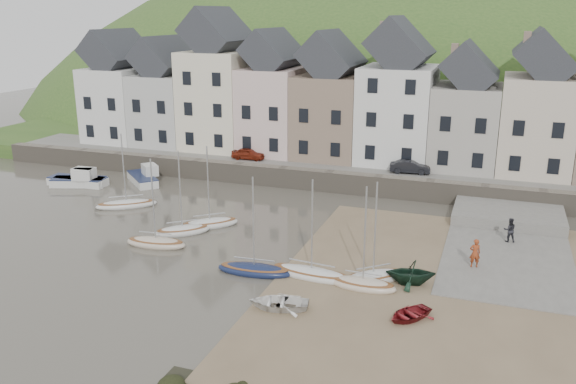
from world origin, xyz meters
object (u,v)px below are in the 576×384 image
at_px(sailboat_0, 127,204).
at_px(person_dark, 510,230).
at_px(rowboat_white, 279,302).
at_px(person_red, 475,253).
at_px(car_left, 248,154).
at_px(rowboat_green, 411,272).
at_px(rowboat_red, 409,314).
at_px(car_right, 410,167).

distance_m(sailboat_0, person_dark, 29.48).
distance_m(rowboat_white, person_red, 13.15).
bearing_deg(car_left, rowboat_green, -138.44).
bearing_deg(sailboat_0, rowboat_red, -24.22).
xyz_separation_m(sailboat_0, person_dark, (29.40, 2.03, 0.71)).
height_order(rowboat_green, rowboat_red, rowboat_green).
xyz_separation_m(rowboat_white, car_left, (-12.42, 24.80, 1.76)).
bearing_deg(rowboat_white, car_left, -166.49).
xyz_separation_m(person_dark, car_right, (-8.42, 10.54, 1.21)).
xyz_separation_m(sailboat_0, rowboat_white, (17.83, -12.22, 0.13)).
distance_m(rowboat_white, car_left, 27.79).
xyz_separation_m(rowboat_white, person_dark, (11.57, 14.26, 0.58)).
height_order(sailboat_0, rowboat_white, sailboat_0).
relative_size(person_red, car_right, 0.52).
distance_m(rowboat_red, person_dark, 13.97).
bearing_deg(sailboat_0, car_right, 30.94).
xyz_separation_m(person_dark, car_left, (-23.99, 10.54, 1.18)).
xyz_separation_m(sailboat_0, car_left, (5.41, 12.57, 1.89)).
relative_size(rowboat_red, car_left, 0.81).
height_order(rowboat_white, rowboat_red, rowboat_white).
distance_m(person_red, person_dark, 5.62).
bearing_deg(person_red, rowboat_white, 26.49).
bearing_deg(car_left, car_right, -92.15).
bearing_deg(sailboat_0, person_dark, 3.96).
relative_size(rowboat_red, person_red, 1.42).
bearing_deg(rowboat_green, sailboat_0, -119.43).
distance_m(person_red, car_left, 27.07).
bearing_deg(rowboat_white, person_red, 120.25).
bearing_deg(car_right, rowboat_white, 166.78).
bearing_deg(rowboat_red, person_red, 106.34).
distance_m(rowboat_green, person_red, 4.99).
xyz_separation_m(rowboat_white, rowboat_red, (6.76, 1.16, -0.06)).
bearing_deg(rowboat_green, car_right, 175.44).
bearing_deg(rowboat_red, rowboat_white, -134.40).
bearing_deg(car_left, person_dark, -115.87).
bearing_deg(rowboat_green, rowboat_red, -5.59).
height_order(rowboat_red, person_red, person_red).
bearing_deg(car_left, person_red, -127.85).
distance_m(sailboat_0, person_red, 27.58).
height_order(rowboat_white, person_red, person_red).
bearing_deg(car_right, sailboat_0, 114.96).
relative_size(rowboat_white, rowboat_green, 1.13).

